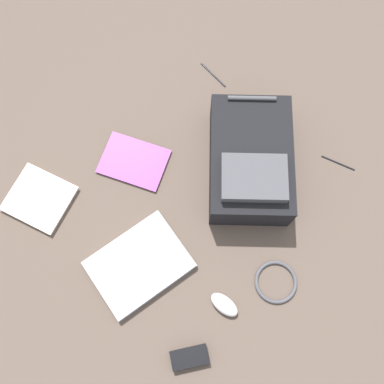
{
  "coord_description": "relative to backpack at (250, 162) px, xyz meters",
  "views": [
    {
      "loc": [
        0.39,
        0.3,
        1.6
      ],
      "look_at": [
        0.01,
        0.02,
        0.02
      ],
      "focal_mm": 41.08,
      "sensor_mm": 36.0,
      "label": 1
    }
  ],
  "objects": [
    {
      "name": "backpack",
      "position": [
        0.0,
        0.0,
        0.0
      ],
      "size": [
        0.54,
        0.5,
        0.21
      ],
      "color": "black",
      "rests_on": "ground_plane"
    },
    {
      "name": "book_red",
      "position": [
        0.23,
        -0.37,
        -0.08
      ],
      "size": [
        0.24,
        0.29,
        0.01
      ],
      "color": "silver",
      "rests_on": "ground_plane"
    },
    {
      "name": "pen_blue",
      "position": [
        -0.23,
        0.27,
        -0.09
      ],
      "size": [
        0.03,
        0.13,
        0.01
      ],
      "primitive_type": "cylinder",
      "rotation": [
        1.57,
        0.0,
        0.19
      ],
      "color": "black",
      "rests_on": "ground_plane"
    },
    {
      "name": "cable_coil",
      "position": [
        0.29,
        0.32,
        -0.08
      ],
      "size": [
        0.15,
        0.15,
        0.01
      ],
      "primitive_type": "torus",
      "color": "#4C4C51",
      "rests_on": "ground_plane"
    },
    {
      "name": "pen_black",
      "position": [
        -0.26,
        -0.35,
        -0.08
      ],
      "size": [
        0.04,
        0.15,
        0.01
      ],
      "primitive_type": "cylinder",
      "rotation": [
        1.57,
        0.0,
        -0.21
      ],
      "color": "black",
      "rests_on": "ground_plane"
    },
    {
      "name": "power_brick",
      "position": [
        0.68,
        0.22,
        -0.07
      ],
      "size": [
        0.14,
        0.13,
        0.03
      ],
      "primitive_type": "cube",
      "rotation": [
        0.0,
        0.0,
        3.98
      ],
      "color": "black",
      "rests_on": "ground_plane"
    },
    {
      "name": "ground_plane",
      "position": [
        0.2,
        -0.13,
        -0.09
      ],
      "size": [
        3.4,
        3.4,
        0.0
      ],
      "primitive_type": "plane",
      "color": "brown"
    },
    {
      "name": "laptop",
      "position": [
        0.53,
        -0.11,
        -0.07
      ],
      "size": [
        0.4,
        0.34,
        0.03
      ],
      "color": "#929296",
      "rests_on": "ground_plane"
    },
    {
      "name": "book_blue",
      "position": [
        0.56,
        -0.56,
        -0.08
      ],
      "size": [
        0.24,
        0.26,
        0.02
      ],
      "color": "silver",
      "rests_on": "ground_plane"
    },
    {
      "name": "computer_mouse",
      "position": [
        0.47,
        0.22,
        -0.07
      ],
      "size": [
        0.06,
        0.11,
        0.04
      ],
      "primitive_type": "ellipsoid",
      "rotation": [
        0.0,
        0.0,
        -0.04
      ],
      "color": "silver",
      "rests_on": "ground_plane"
    }
  ]
}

